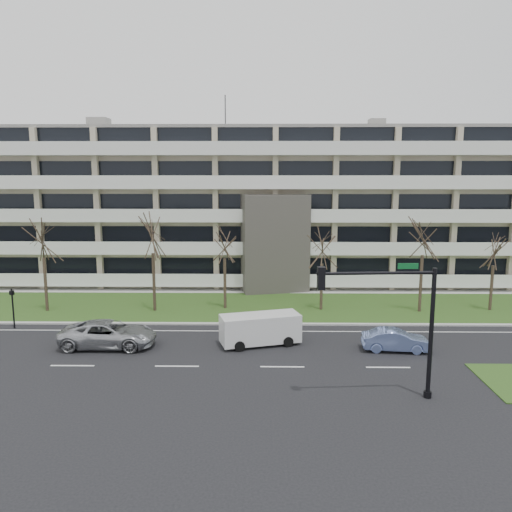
{
  "coord_description": "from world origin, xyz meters",
  "views": [
    {
      "loc": [
        -1.11,
        -26.93,
        10.82
      ],
      "look_at": [
        -1.64,
        10.0,
        4.74
      ],
      "focal_mm": 35.0,
      "sensor_mm": 36.0,
      "label": 1
    }
  ],
  "objects_px": {
    "white_van": "(261,327)",
    "pedestrian_signal": "(13,303)",
    "blue_sedan": "(395,340)",
    "silver_pickup": "(108,334)",
    "traffic_signal": "(393,312)"
  },
  "relations": [
    {
      "from": "blue_sedan",
      "to": "white_van",
      "type": "distance_m",
      "value": 8.4
    },
    {
      "from": "white_van",
      "to": "traffic_signal",
      "type": "distance_m",
      "value": 10.5
    },
    {
      "from": "blue_sedan",
      "to": "white_van",
      "type": "relative_size",
      "value": 0.76
    },
    {
      "from": "silver_pickup",
      "to": "white_van",
      "type": "relative_size",
      "value": 1.11
    },
    {
      "from": "blue_sedan",
      "to": "traffic_signal",
      "type": "height_order",
      "value": "traffic_signal"
    },
    {
      "from": "blue_sedan",
      "to": "white_van",
      "type": "xyz_separation_m",
      "value": [
        -8.32,
        1.07,
        0.5
      ]
    },
    {
      "from": "silver_pickup",
      "to": "pedestrian_signal",
      "type": "height_order",
      "value": "pedestrian_signal"
    },
    {
      "from": "white_van",
      "to": "pedestrian_signal",
      "type": "relative_size",
      "value": 1.86
    },
    {
      "from": "silver_pickup",
      "to": "pedestrian_signal",
      "type": "xyz_separation_m",
      "value": [
        -7.88,
        3.69,
        1.0
      ]
    },
    {
      "from": "silver_pickup",
      "to": "traffic_signal",
      "type": "relative_size",
      "value": 0.89
    },
    {
      "from": "white_van",
      "to": "traffic_signal",
      "type": "xyz_separation_m",
      "value": [
        6.3,
        -7.78,
        3.17
      ]
    },
    {
      "from": "blue_sedan",
      "to": "pedestrian_signal",
      "type": "relative_size",
      "value": 1.42
    },
    {
      "from": "blue_sedan",
      "to": "pedestrian_signal",
      "type": "bearing_deg",
      "value": 85.55
    },
    {
      "from": "silver_pickup",
      "to": "white_van",
      "type": "xyz_separation_m",
      "value": [
        9.67,
        0.59,
        0.34
      ]
    },
    {
      "from": "blue_sedan",
      "to": "pedestrian_signal",
      "type": "distance_m",
      "value": 26.22
    }
  ]
}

